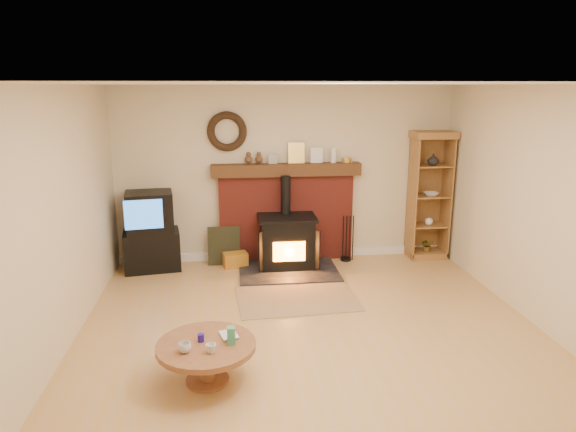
{
  "coord_description": "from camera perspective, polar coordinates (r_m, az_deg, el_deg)",
  "views": [
    {
      "loc": [
        -0.83,
        -4.77,
        2.58
      ],
      "look_at": [
        -0.17,
        1.0,
        1.11
      ],
      "focal_mm": 32.0,
      "sensor_mm": 36.0,
      "label": 1
    }
  ],
  "objects": [
    {
      "name": "ground",
      "position": [
        5.49,
        3.0,
        -13.85
      ],
      "size": [
        5.5,
        5.5,
        0.0
      ],
      "primitive_type": "plane",
      "color": "tan",
      "rests_on": "ground"
    },
    {
      "name": "room_shell",
      "position": [
        5.01,
        2.87,
        4.27
      ],
      "size": [
        5.02,
        5.52,
        2.61
      ],
      "color": "beige",
      "rests_on": "ground"
    },
    {
      "name": "chimney_breast",
      "position": [
        7.69,
        -0.19,
        0.87
      ],
      "size": [
        2.2,
        0.22,
        1.78
      ],
      "color": "maroon",
      "rests_on": "ground"
    },
    {
      "name": "wood_stove",
      "position": [
        7.42,
        -0.1,
        -3.03
      ],
      "size": [
        1.4,
        1.0,
        1.33
      ],
      "color": "black",
      "rests_on": "ground"
    },
    {
      "name": "area_rug",
      "position": [
        6.49,
        0.98,
        -9.15
      ],
      "size": [
        1.52,
        1.09,
        0.01
      ],
      "primitive_type": "cube",
      "rotation": [
        0.0,
        0.0,
        0.06
      ],
      "color": "brown",
      "rests_on": "ground"
    },
    {
      "name": "tv_unit",
      "position": [
        7.6,
        -14.98,
        -1.79
      ],
      "size": [
        0.85,
        0.64,
        1.14
      ],
      "color": "black",
      "rests_on": "ground"
    },
    {
      "name": "curio_cabinet",
      "position": [
        8.07,
        15.37,
        2.22
      ],
      "size": [
        0.62,
        0.45,
        1.94
      ],
      "color": "brown",
      "rests_on": "ground"
    },
    {
      "name": "firelog_box",
      "position": [
        7.58,
        -5.86,
        -4.88
      ],
      "size": [
        0.38,
        0.28,
        0.21
      ],
      "primitive_type": "cube",
      "rotation": [
        0.0,
        0.0,
        0.21
      ],
      "color": "#C9D914",
      "rests_on": "ground"
    },
    {
      "name": "leaning_painting",
      "position": [
        7.67,
        -7.12,
        -3.29
      ],
      "size": [
        0.47,
        0.13,
        0.57
      ],
      "primitive_type": "cube",
      "rotation": [
        -0.17,
        0.0,
        0.0
      ],
      "color": "black",
      "rests_on": "ground"
    },
    {
      "name": "fire_tools",
      "position": [
        7.86,
        6.54,
        -3.83
      ],
      "size": [
        0.19,
        0.16,
        0.7
      ],
      "color": "black",
      "rests_on": "ground"
    },
    {
      "name": "coffee_table",
      "position": [
        4.75,
        -9.04,
        -14.56
      ],
      "size": [
        0.88,
        0.88,
        0.54
      ],
      "color": "brown",
      "rests_on": "ground"
    }
  ]
}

